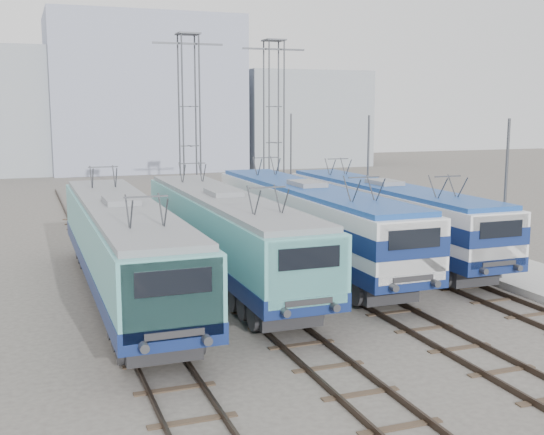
{
  "coord_description": "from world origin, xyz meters",
  "views": [
    {
      "loc": [
        -10.28,
        -21.02,
        7.43
      ],
      "look_at": [
        0.08,
        7.0,
        2.6
      ],
      "focal_mm": 45.0,
      "sensor_mm": 36.0,
      "label": 1
    }
  ],
  "objects": [
    {
      "name": "platform",
      "position": [
        10.2,
        8.0,
        0.15
      ],
      "size": [
        4.0,
        70.0,
        0.3
      ],
      "primitive_type": "cube",
      "color": "#9E9E99",
      "rests_on": "ground"
    },
    {
      "name": "locomotive_far_left",
      "position": [
        -6.75,
        4.99,
        2.32
      ],
      "size": [
        2.96,
        18.69,
        3.52
      ],
      "color": "navy",
      "rests_on": "ground"
    },
    {
      "name": "catenary_tower_east",
      "position": [
        6.5,
        24.0,
        6.64
      ],
      "size": [
        4.5,
        1.2,
        12.0
      ],
      "color": "#3F4247",
      "rests_on": "ground"
    },
    {
      "name": "catenary_tower_west",
      "position": [
        0.0,
        22.0,
        6.64
      ],
      "size": [
        4.5,
        1.2,
        12.0
      ],
      "color": "#3F4247",
      "rests_on": "ground"
    },
    {
      "name": "locomotive_center_right",
      "position": [
        2.25,
        7.96,
        2.38
      ],
      "size": [
        2.96,
        18.73,
        3.52
      ],
      "color": "navy",
      "rests_on": "ground"
    },
    {
      "name": "building_center",
      "position": [
        4.0,
        62.0,
        9.0
      ],
      "size": [
        22.0,
        14.0,
        18.0
      ],
      "primitive_type": "cube",
      "color": "#8F96B0",
      "rests_on": "ground"
    },
    {
      "name": "mast_rear",
      "position": [
        8.6,
        26.0,
        3.5
      ],
      "size": [
        0.12,
        0.12,
        7.0
      ],
      "primitive_type": "cylinder",
      "color": "#3F4247",
      "rests_on": "ground"
    },
    {
      "name": "mast_front",
      "position": [
        8.6,
        2.0,
        3.5
      ],
      "size": [
        0.12,
        0.12,
        7.0
      ],
      "primitive_type": "cylinder",
      "color": "#3F4247",
      "rests_on": "ground"
    },
    {
      "name": "mast_mid",
      "position": [
        8.6,
        14.0,
        3.5
      ],
      "size": [
        0.12,
        0.12,
        7.0
      ],
      "primitive_type": "cylinder",
      "color": "#3F4247",
      "rests_on": "ground"
    },
    {
      "name": "ground",
      "position": [
        0.0,
        0.0,
        0.0
      ],
      "size": [
        160.0,
        160.0,
        0.0
      ],
      "primitive_type": "plane",
      "color": "#514C47"
    },
    {
      "name": "locomotive_center_left",
      "position": [
        -2.25,
        6.44,
        2.29
      ],
      "size": [
        2.92,
        18.43,
        3.47
      ],
      "color": "navy",
      "rests_on": "ground"
    },
    {
      "name": "building_east",
      "position": [
        24.0,
        62.0,
        6.0
      ],
      "size": [
        16.0,
        12.0,
        12.0
      ],
      "primitive_type": "cube",
      "color": "#8D959E",
      "rests_on": "ground"
    },
    {
      "name": "locomotive_far_right",
      "position": [
        6.75,
        8.63,
        2.28
      ],
      "size": [
        2.83,
        17.86,
        3.36
      ],
      "color": "navy",
      "rests_on": "ground"
    }
  ]
}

